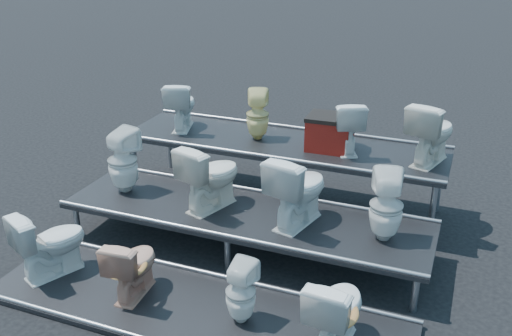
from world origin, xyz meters
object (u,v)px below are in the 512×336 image
at_px(toilet_3, 336,310).
at_px(toilet_7, 386,206).
at_px(toilet_6, 298,189).
at_px(toilet_11, 431,132).
at_px(toilet_1, 133,265).
at_px(toilet_2, 241,292).
at_px(toilet_5, 211,176).
at_px(toilet_0, 50,242).
at_px(toilet_8, 181,105).
at_px(toilet_9, 258,115).
at_px(toilet_4, 123,161).
at_px(toilet_10, 347,126).
at_px(red_crate, 330,134).

relative_size(toilet_3, toilet_7, 0.96).
relative_size(toilet_6, toilet_11, 1.08).
bearing_deg(toilet_7, toilet_1, 18.13).
bearing_deg(toilet_2, toilet_5, -48.84).
bearing_deg(toilet_0, toilet_8, -69.10).
distance_m(toilet_2, toilet_8, 3.37).
xyz_separation_m(toilet_5, toilet_11, (2.25, 1.30, 0.38)).
relative_size(toilet_8, toilet_9, 1.01).
xyz_separation_m(toilet_4, toilet_10, (2.41, 1.30, 0.33)).
bearing_deg(toilet_2, toilet_7, -123.31).
relative_size(toilet_1, toilet_11, 0.87).
bearing_deg(toilet_4, toilet_9, -121.04).
distance_m(toilet_4, toilet_10, 2.76).
height_order(toilet_0, toilet_6, toilet_6).
distance_m(toilet_0, toilet_5, 1.84).
height_order(toilet_9, toilet_11, toilet_11).
distance_m(toilet_1, toilet_11, 3.69).
distance_m(toilet_4, toilet_8, 1.35).
height_order(toilet_1, toilet_10, toilet_10).
bearing_deg(toilet_8, toilet_11, 163.07).
relative_size(toilet_2, toilet_8, 0.94).
height_order(toilet_3, red_crate, red_crate).
bearing_deg(toilet_1, toilet_10, -123.65).
height_order(toilet_4, toilet_7, toilet_4).
bearing_deg(toilet_2, toilet_10, -91.20).
bearing_deg(toilet_0, toilet_1, -155.36).
bearing_deg(toilet_3, toilet_0, 5.21).
xyz_separation_m(toilet_6, toilet_9, (-0.98, 1.30, 0.32)).
relative_size(toilet_3, toilet_4, 0.92).
height_order(toilet_9, red_crate, toilet_9).
bearing_deg(toilet_1, toilet_9, -100.57).
distance_m(toilet_2, toilet_7, 1.74).
relative_size(toilet_8, toilet_10, 1.01).
bearing_deg(toilet_9, toilet_1, 65.23).
xyz_separation_m(toilet_0, toilet_5, (1.23, 1.30, 0.42)).
xyz_separation_m(toilet_3, toilet_8, (-2.87, 2.60, 0.77)).
bearing_deg(toilet_3, toilet_2, 5.21).
xyz_separation_m(toilet_0, red_crate, (2.27, 2.58, 0.62)).
height_order(toilet_5, toilet_8, toilet_8).
bearing_deg(red_crate, toilet_11, -0.48).
height_order(toilet_4, toilet_9, toilet_9).
height_order(toilet_2, toilet_9, toilet_9).
bearing_deg(toilet_3, red_crate, -68.21).
xyz_separation_m(toilet_2, toilet_5, (-0.92, 1.30, 0.48)).
height_order(toilet_10, red_crate, toilet_10).
distance_m(toilet_2, red_crate, 2.67).
relative_size(toilet_0, toilet_6, 0.92).
bearing_deg(toilet_11, toilet_3, 97.66).
relative_size(toilet_6, toilet_8, 1.22).
height_order(toilet_4, toilet_10, toilet_10).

